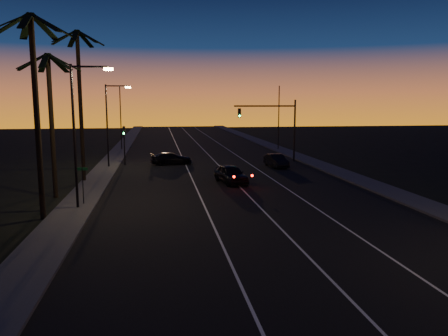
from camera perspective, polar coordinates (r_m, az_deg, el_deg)
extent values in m
cube|color=black|center=(38.96, 0.21, -1.33)|extent=(20.00, 170.00, 0.01)
cube|color=#383836|center=(38.86, -16.34, -1.60)|extent=(2.40, 170.00, 0.16)
cube|color=#383836|center=(42.12, 15.45, -0.79)|extent=(2.40, 170.00, 0.16)
cube|color=silver|center=(38.61, -4.19, -1.43)|extent=(0.12, 160.00, 0.01)
cube|color=silver|center=(39.03, 0.94, -1.30)|extent=(0.12, 160.00, 0.01)
cube|color=silver|center=(39.76, 5.92, -1.16)|extent=(0.12, 160.00, 0.01)
cylinder|color=black|center=(26.79, -23.23, 5.83)|extent=(0.32, 0.32, 11.50)
cube|color=black|center=(27.12, -21.57, 16.96)|extent=(2.18, 0.92, 1.18)
cube|color=black|center=(27.92, -22.47, 16.65)|extent=(1.25, 2.12, 1.18)
cube|color=black|center=(28.12, -24.38, 16.48)|extent=(1.34, 2.09, 1.18)
cube|color=black|center=(27.57, -25.96, 16.55)|extent=(2.18, 0.82, 1.18)
cube|color=black|center=(26.66, -26.06, 16.85)|extent=(1.90, 1.69, 1.18)
cube|color=black|center=(26.08, -24.47, 17.15)|extent=(0.45, 2.16, 1.18)
cube|color=black|center=(26.29, -22.42, 17.20)|extent=(1.95, 1.61, 1.18)
cylinder|color=black|center=(32.79, -21.56, 4.99)|extent=(0.32, 0.32, 10.00)
cube|color=black|center=(32.90, -20.11, 12.82)|extent=(2.18, 0.92, 1.18)
cube|color=black|center=(33.70, -20.88, 12.66)|extent=(1.25, 2.12, 1.18)
cube|color=black|center=(33.88, -22.44, 12.56)|extent=(1.34, 2.09, 1.18)
cube|color=black|center=(33.30, -23.70, 12.56)|extent=(2.18, 0.82, 1.18)
cube|color=black|center=(32.38, -23.71, 12.70)|extent=(1.90, 1.69, 1.18)
cube|color=black|center=(31.82, -22.39, 12.86)|extent=(0.45, 2.16, 1.18)
cube|color=black|center=(32.05, -20.76, 12.91)|extent=(1.95, 1.61, 1.18)
cylinder|color=black|center=(38.44, -18.22, 7.46)|extent=(0.32, 0.32, 12.50)
cube|color=black|center=(38.89, -17.01, 15.93)|extent=(2.18, 0.92, 1.18)
cube|color=black|center=(39.67, -17.74, 15.75)|extent=(1.25, 2.12, 1.18)
cube|color=black|center=(39.79, -19.10, 15.67)|extent=(1.34, 2.09, 1.18)
cube|color=black|center=(39.18, -20.13, 15.73)|extent=(2.18, 0.82, 1.18)
cube|color=black|center=(38.27, -20.05, 15.92)|extent=(1.90, 1.69, 1.18)
cube|color=black|center=(37.75, -18.87, 16.09)|extent=(0.45, 2.16, 1.18)
cube|color=black|center=(38.03, -17.49, 16.09)|extent=(1.95, 1.61, 1.18)
cylinder|color=black|center=(28.47, -18.96, 3.65)|extent=(0.16, 0.16, 9.00)
cylinder|color=black|center=(28.28, -17.15, 12.54)|extent=(2.20, 0.12, 0.12)
cube|color=#E8A95C|center=(28.14, -14.87, 12.39)|extent=(0.55, 0.26, 0.16)
cylinder|color=black|center=(46.27, -15.01, 5.24)|extent=(0.16, 0.16, 8.50)
cylinder|color=black|center=(46.12, -13.83, 10.37)|extent=(2.20, 0.12, 0.12)
cube|color=#E8A95C|center=(46.03, -12.44, 10.26)|extent=(0.55, 0.26, 0.16)
cylinder|color=black|center=(29.82, -17.94, -2.30)|extent=(0.06, 0.06, 2.60)
cube|color=#0B471D|center=(29.64, -18.05, -0.12)|extent=(0.70, 0.03, 0.20)
cylinder|color=black|center=(50.44, 9.20, 4.82)|extent=(0.20, 0.20, 7.00)
cylinder|color=black|center=(49.38, 5.37, 8.06)|extent=(7.00, 0.16, 0.16)
cube|color=black|center=(48.77, 2.02, 7.21)|extent=(0.32, 0.28, 1.00)
sphere|color=black|center=(48.60, 2.06, 7.58)|extent=(0.20, 0.20, 0.20)
sphere|color=black|center=(48.60, 2.06, 7.20)|extent=(0.20, 0.20, 0.20)
sphere|color=#14FF59|center=(48.61, 2.06, 6.83)|extent=(0.20, 0.20, 0.20)
cylinder|color=black|center=(48.27, -12.88, 2.88)|extent=(0.14, 0.14, 4.20)
cube|color=black|center=(48.15, -12.95, 4.78)|extent=(0.28, 0.25, 0.90)
sphere|color=black|center=(47.98, -12.97, 5.10)|extent=(0.18, 0.18, 0.18)
sphere|color=black|center=(48.00, -12.96, 4.76)|extent=(0.18, 0.18, 0.18)
sphere|color=#14FF59|center=(48.02, -12.95, 4.43)|extent=(0.18, 0.18, 0.18)
cylinder|color=black|center=(63.16, -13.34, 6.34)|extent=(0.14, 0.14, 9.00)
cylinder|color=black|center=(62.30, 7.16, 6.48)|extent=(0.14, 0.14, 9.00)
imported|color=black|center=(36.45, 0.91, -0.80)|extent=(2.65, 4.75, 1.53)
sphere|color=#FF0F05|center=(33.67, 1.31, -1.16)|extent=(0.18, 0.18, 0.18)
sphere|color=#FF0F05|center=(34.25, 3.70, -1.01)|extent=(0.18, 0.18, 0.18)
imported|color=black|center=(45.86, 6.82, 0.96)|extent=(1.84, 4.20, 1.34)
imported|color=black|center=(47.78, -6.91, 1.25)|extent=(4.75, 2.50, 1.31)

